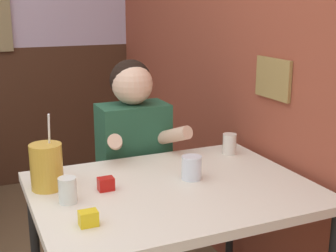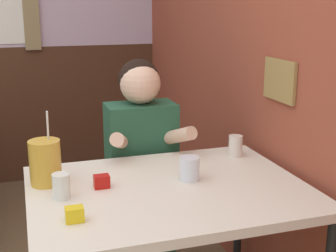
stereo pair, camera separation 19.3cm
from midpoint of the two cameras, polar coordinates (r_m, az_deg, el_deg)
brick_wall_right at (r=2.84m, az=7.71°, el=12.99°), size 0.08×4.49×2.70m
main_table at (r=1.86m, az=3.08°, el=-9.28°), size 1.07×0.81×0.74m
person_seated at (r=2.38m, az=-0.92°, el=-5.38°), size 0.42×0.40×1.17m
cocktail_pitcher at (r=1.87m, az=-11.90°, el=-4.41°), size 0.12×0.12×0.30m
glass_near_pitcher at (r=1.89m, az=5.56°, el=-5.23°), size 0.08×0.08×0.10m
glass_center at (r=1.74m, az=-9.78°, el=-7.30°), size 0.07×0.07×0.09m
glass_far_side at (r=2.21m, az=10.71°, el=-2.42°), size 0.06×0.06×0.10m
condiment_ketchup at (r=1.82m, az=-5.09°, el=-6.81°), size 0.06×0.04×0.05m
condiment_mustard at (r=1.56m, az=-7.83°, el=-10.70°), size 0.06×0.04×0.05m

